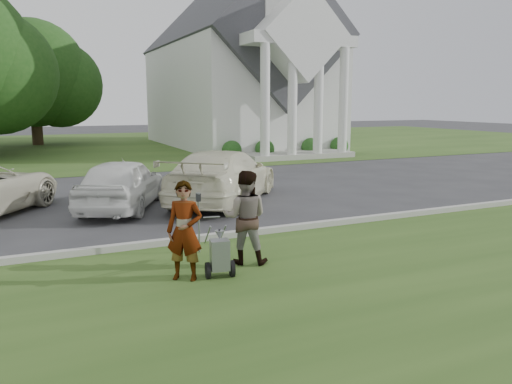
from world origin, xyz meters
TOP-DOWN VIEW (x-y plane):
  - ground at (0.00, 0.00)m, footprint 120.00×120.00m
  - grass_strip at (0.00, -3.00)m, footprint 80.00×7.00m
  - church_lawn at (0.00, 27.00)m, footprint 80.00×30.00m
  - curb at (0.00, 0.55)m, footprint 80.00×0.18m
  - church at (9.00, 23.11)m, footprint 9.19×19.00m
  - tree_back at (-4.01, 29.99)m, footprint 9.61×7.60m
  - striping_cart at (-1.70, -1.79)m, footprint 0.57×1.04m
  - person_left at (-2.28, -1.65)m, footprint 0.75×0.69m
  - person_right at (-0.98, -1.25)m, footprint 1.08×1.01m
  - parking_meter_near at (-1.57, -0.24)m, footprint 0.09×0.08m
  - car_b at (-2.24, 4.79)m, footprint 3.48×4.70m
  - car_c at (0.76, 4.55)m, footprint 5.28×5.77m

SIDE VIEW (x-z plane):
  - ground at x=0.00m, z-range 0.00..0.00m
  - grass_strip at x=0.00m, z-range 0.00..0.01m
  - church_lawn at x=0.00m, z-range 0.00..0.01m
  - curb at x=0.00m, z-range 0.00..0.15m
  - striping_cart at x=-1.70m, z-range -0.06..0.86m
  - car_b at x=-2.24m, z-range 0.00..1.49m
  - parking_meter_near at x=-1.57m, z-range 0.16..1.42m
  - car_c at x=0.76m, z-range 0.00..1.62m
  - person_left at x=-2.28m, z-range 0.00..1.72m
  - person_right at x=-0.98m, z-range 0.00..1.78m
  - tree_back at x=-4.01m, z-range 0.28..9.17m
  - church at x=9.00m, z-range -6.11..17.99m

